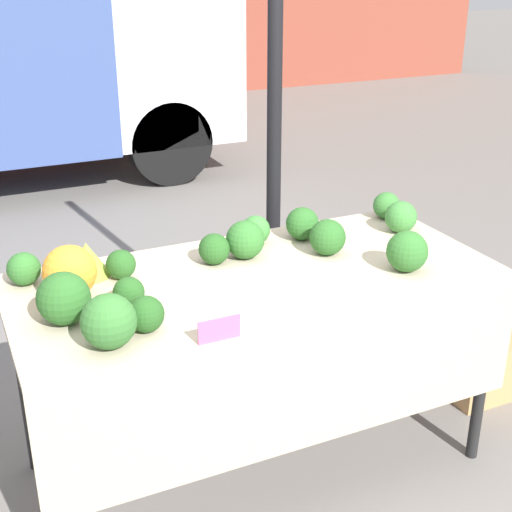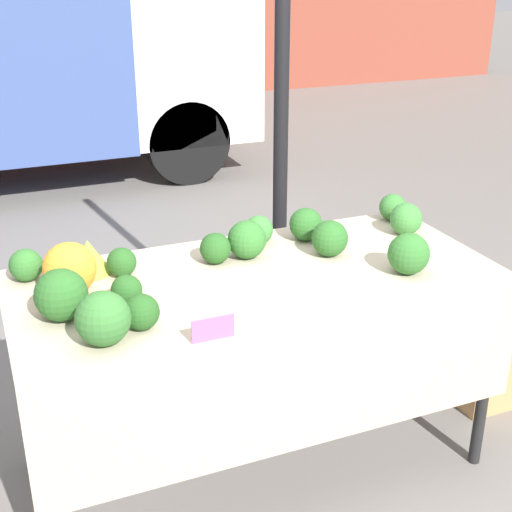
# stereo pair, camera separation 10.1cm
# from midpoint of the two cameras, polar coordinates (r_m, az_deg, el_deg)

# --- Properties ---
(ground_plane) EXTENTS (40.00, 40.00, 0.00)m
(ground_plane) POSITION_cam_midpoint_polar(r_m,az_deg,el_deg) (3.27, 0.92, -16.06)
(ground_plane) COLOR slate
(tent_pole) EXTENTS (0.07, 0.07, 2.61)m
(tent_pole) POSITION_cam_midpoint_polar(r_m,az_deg,el_deg) (3.41, 2.87, 10.14)
(tent_pole) COLOR black
(tent_pole) RESTS_ON ground_plane
(market_table) EXTENTS (1.90, 0.86, 0.91)m
(market_table) POSITION_cam_midpoint_polar(r_m,az_deg,el_deg) (2.78, 1.60, -4.24)
(market_table) COLOR tan
(market_table) RESTS_ON ground_plane
(orange_cauliflower) EXTENTS (0.20, 0.20, 0.20)m
(orange_cauliflower) POSITION_cam_midpoint_polar(r_m,az_deg,el_deg) (2.68, -13.64, -0.99)
(orange_cauliflower) COLOR orange
(orange_cauliflower) RESTS_ON market_table
(romanesco_head) EXTENTS (0.17, 0.17, 0.14)m
(romanesco_head) POSITION_cam_midpoint_polar(r_m,az_deg,el_deg) (2.84, -12.25, -0.06)
(romanesco_head) COLOR #93B238
(romanesco_head) RESTS_ON market_table
(broccoli_head_0) EXTENTS (0.13, 0.13, 0.13)m
(broccoli_head_0) POSITION_cam_midpoint_polar(r_m,az_deg,el_deg) (3.41, 11.73, 3.83)
(broccoli_head_0) COLOR #336B2D
(broccoli_head_0) RESTS_ON market_table
(broccoli_head_1) EXTENTS (0.16, 0.16, 0.16)m
(broccoli_head_1) POSITION_cam_midpoint_polar(r_m,az_deg,el_deg) (2.92, 0.26, 1.32)
(broccoli_head_1) COLOR #2D6628
(broccoli_head_1) RESTS_ON market_table
(broccoli_head_2) EXTENTS (0.18, 0.18, 0.18)m
(broccoli_head_2) POSITION_cam_midpoint_polar(r_m,az_deg,el_deg) (2.32, -10.92, -4.94)
(broccoli_head_2) COLOR #336B2D
(broccoli_head_2) RESTS_ON market_table
(broccoli_head_3) EXTENTS (0.16, 0.16, 0.16)m
(broccoli_head_3) POSITION_cam_midpoint_polar(r_m,az_deg,el_deg) (2.85, 13.12, 0.17)
(broccoli_head_3) COLOR #2D6628
(broccoli_head_3) RESTS_ON market_table
(broccoli_head_4) EXTENTS (0.11, 0.11, 0.11)m
(broccoli_head_4) POSITION_cam_midpoint_polar(r_m,az_deg,el_deg) (2.57, -9.20, -2.73)
(broccoli_head_4) COLOR #23511E
(broccoli_head_4) RESTS_ON market_table
(broccoli_head_5) EXTENTS (0.14, 0.14, 0.14)m
(broccoli_head_5) POSITION_cam_midpoint_polar(r_m,az_deg,el_deg) (3.11, 4.94, 2.53)
(broccoli_head_5) COLOR #285B23
(broccoli_head_5) RESTS_ON market_table
(broccoli_head_6) EXTENTS (0.13, 0.13, 0.13)m
(broccoli_head_6) POSITION_cam_midpoint_polar(r_m,az_deg,el_deg) (2.84, -16.97, -0.71)
(broccoli_head_6) COLOR #2D6628
(broccoli_head_6) RESTS_ON market_table
(broccoli_head_7) EXTENTS (0.13, 0.13, 0.13)m
(broccoli_head_7) POSITION_cam_midpoint_polar(r_m,az_deg,el_deg) (2.87, -2.26, 0.60)
(broccoli_head_7) COLOR #23511E
(broccoli_head_7) RESTS_ON market_table
(broccoli_head_8) EXTENTS (0.14, 0.14, 0.14)m
(broccoli_head_8) POSITION_cam_midpoint_polar(r_m,az_deg,el_deg) (3.25, 12.79, 2.90)
(broccoli_head_8) COLOR #387533
(broccoli_head_8) RESTS_ON market_table
(broccoli_head_9) EXTENTS (0.12, 0.12, 0.12)m
(broccoli_head_9) POSITION_cam_midpoint_polar(r_m,az_deg,el_deg) (2.80, -9.68, -0.50)
(broccoli_head_9) COLOR #23511E
(broccoli_head_9) RESTS_ON market_table
(broccoli_head_10) EXTENTS (0.13, 0.13, 0.13)m
(broccoli_head_10) POSITION_cam_midpoint_polar(r_m,az_deg,el_deg) (3.07, 1.17, 2.09)
(broccoli_head_10) COLOR #387533
(broccoli_head_10) RESTS_ON market_table
(broccoli_head_11) EXTENTS (0.15, 0.15, 0.15)m
(broccoli_head_11) POSITION_cam_midpoint_polar(r_m,az_deg,el_deg) (2.96, 6.90, 1.40)
(broccoli_head_11) COLOR #285B23
(broccoli_head_11) RESTS_ON market_table
(broccoli_head_12) EXTENTS (0.18, 0.18, 0.18)m
(broccoli_head_12) POSITION_cam_midpoint_polar(r_m,az_deg,el_deg) (2.50, -14.21, -3.05)
(broccoli_head_12) COLOR #285B23
(broccoli_head_12) RESTS_ON market_table
(broccoli_head_13) EXTENTS (0.12, 0.12, 0.12)m
(broccoli_head_13) POSITION_cam_midpoint_polar(r_m,az_deg,el_deg) (2.40, -7.97, -4.47)
(broccoli_head_13) COLOR #23511E
(broccoli_head_13) RESTS_ON market_table
(price_sign) EXTENTS (0.15, 0.01, 0.08)m
(price_sign) POSITION_cam_midpoint_polar(r_m,az_deg,el_deg) (2.32, -2.21, -5.85)
(price_sign) COLOR #F45B9E
(price_sign) RESTS_ON market_table
(produce_crate) EXTENTS (0.37, 0.30, 0.31)m
(produce_crate) POSITION_cam_midpoint_polar(r_m,az_deg,el_deg) (3.78, 18.80, -8.62)
(produce_crate) COLOR tan
(produce_crate) RESTS_ON ground_plane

